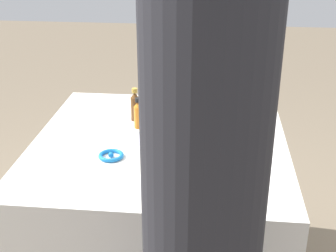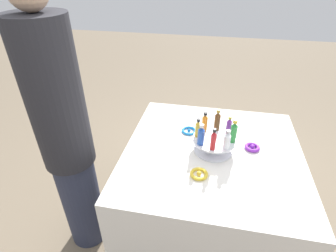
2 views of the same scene
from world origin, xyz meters
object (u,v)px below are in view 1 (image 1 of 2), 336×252
(bottle_green, at_px, (164,98))
(ribbon_bow_purple, at_px, (153,116))
(bottle_clear, at_px, (179,104))
(person_figure, at_px, (202,252))
(bottle_brown, at_px, (135,106))
(bottle_red, at_px, (184,109))
(bottle_orange, at_px, (138,114))
(bottle_blue, at_px, (174,116))
(ribbon_bow_blue, at_px, (111,155))
(bottle_gold, at_px, (155,119))
(display_stand, at_px, (160,130))
(ribbon_bow_gold, at_px, (215,148))
(bottle_purple, at_px, (146,102))

(bottle_green, relative_size, ribbon_bow_purple, 1.58)
(bottle_clear, distance_m, person_figure, 0.94)
(bottle_brown, height_order, person_figure, person_figure)
(bottle_red, bearing_deg, bottle_green, -48.90)
(bottle_orange, xyz_separation_m, person_figure, (-0.29, 0.79, -0.04))
(bottle_blue, bearing_deg, ribbon_bow_purple, -67.61)
(bottle_orange, bearing_deg, ribbon_bow_blue, 47.11)
(bottle_gold, bearing_deg, bottle_red, -138.90)
(bottle_clear, distance_m, bottle_gold, 0.20)
(bottle_green, xyz_separation_m, bottle_blue, (-0.06, 0.19, -0.01))
(person_figure, bearing_deg, bottle_green, -1.86)
(display_stand, xyz_separation_m, ribbon_bow_blue, (0.18, 0.18, -0.04))
(bottle_red, relative_size, ribbon_bow_gold, 1.37)
(bottle_gold, xyz_separation_m, bottle_red, (-0.11, -0.10, 0.01))
(bottle_brown, bearing_deg, bottle_gold, 131.10)
(bottle_clear, height_order, person_figure, person_figure)
(bottle_clear, bearing_deg, bottle_blue, 86.10)
(ribbon_bow_purple, bearing_deg, bottle_purple, 87.58)
(bottle_gold, bearing_deg, ribbon_bow_purple, -80.91)
(bottle_clear, distance_m, bottle_orange, 0.21)
(bottle_brown, height_order, ribbon_bow_blue, bottle_brown)
(bottle_gold, bearing_deg, bottle_green, -93.90)
(bottle_red, height_order, ribbon_bow_gold, bottle_red)
(display_stand, xyz_separation_m, bottle_clear, (-0.08, -0.07, 0.10))
(ribbon_bow_gold, bearing_deg, ribbon_bow_blue, 14.56)
(display_stand, bearing_deg, bottle_brown, -3.90)
(bottle_red, xyz_separation_m, ribbon_bow_gold, (-0.13, 0.06, -0.14))
(bottle_brown, distance_m, ribbon_bow_blue, 0.25)
(bottle_clear, xyz_separation_m, bottle_orange, (0.16, 0.14, 0.00))
(bottle_green, bearing_deg, person_figure, 101.94)
(bottle_green, bearing_deg, bottle_purple, 18.60)
(bottle_purple, xyz_separation_m, ribbon_bow_blue, (0.11, 0.25, -0.14))
(bottle_red, relative_size, ribbon_bow_blue, 1.35)
(bottle_green, relative_size, bottle_brown, 1.04)
(bottle_blue, xyz_separation_m, person_figure, (-0.14, 0.78, -0.04))
(display_stand, bearing_deg, bottle_orange, 41.10)
(person_figure, bearing_deg, ribbon_bow_gold, -15.86)
(bottle_clear, relative_size, bottle_green, 0.81)
(bottle_gold, height_order, ribbon_bow_gold, bottle_gold)
(bottle_green, distance_m, person_figure, 0.99)
(bottle_gold, relative_size, person_figure, 0.07)
(bottle_clear, bearing_deg, person_figure, 98.07)
(bottle_brown, height_order, bottle_blue, bottle_brown)
(bottle_blue, bearing_deg, bottle_clear, -93.90)
(bottle_clear, height_order, ribbon_bow_purple, bottle_clear)
(bottle_clear, relative_size, bottle_brown, 0.85)
(ribbon_bow_gold, bearing_deg, bottle_orange, 0.57)
(ribbon_bow_gold, distance_m, ribbon_bow_purple, 0.43)
(bottle_green, xyz_separation_m, bottle_brown, (0.11, 0.10, -0.00))
(bottle_green, height_order, person_figure, person_figure)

